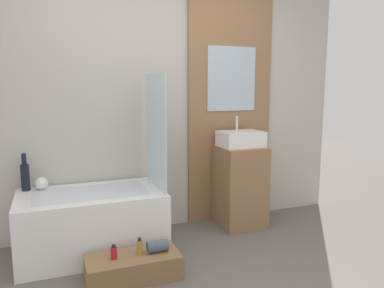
{
  "coord_description": "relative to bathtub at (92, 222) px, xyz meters",
  "views": [
    {
      "loc": [
        -0.97,
        -2.05,
        1.46
      ],
      "look_at": [
        0.09,
        0.7,
        0.99
      ],
      "focal_mm": 35.0,
      "sensor_mm": 36.0,
      "label": 1
    }
  ],
  "objects": [
    {
      "name": "glass_shower_screen",
      "position": [
        0.58,
        -0.03,
        0.78
      ],
      "size": [
        0.01,
        0.62,
        1.02
      ],
      "primitive_type": "cube",
      "color": "silver",
      "rests_on": "bathtub"
    },
    {
      "name": "vase_round_light",
      "position": [
        -0.39,
        0.25,
        0.33
      ],
      "size": [
        0.11,
        0.11,
        0.11
      ],
      "primitive_type": "sphere",
      "color": "silver",
      "rests_on": "bathtub"
    },
    {
      "name": "bottle_soap_secondary",
      "position": [
        0.28,
        -0.58,
        -0.03
      ],
      "size": [
        0.04,
        0.04,
        0.13
      ],
      "color": "#B2752D",
      "rests_on": "wooden_step_bench"
    },
    {
      "name": "vanity_cabinet",
      "position": [
        1.51,
        0.11,
        0.15
      ],
      "size": [
        0.45,
        0.45,
        0.84
      ],
      "primitive_type": "cube",
      "color": "#8E6642",
      "rests_on": "ground_plane"
    },
    {
      "name": "wall_tiled_back",
      "position": [
        0.66,
        0.41,
        1.03
      ],
      "size": [
        4.2,
        0.06,
        2.6
      ],
      "primitive_type": "cube",
      "color": "#B7B2A8",
      "rests_on": "ground_plane"
    },
    {
      "name": "bottle_soap_primary",
      "position": [
        0.09,
        -0.58,
        -0.04
      ],
      "size": [
        0.05,
        0.05,
        0.11
      ],
      "color": "#B21928",
      "rests_on": "wooden_step_bench"
    },
    {
      "name": "wooden_step_bench",
      "position": [
        0.23,
        -0.58,
        -0.18
      ],
      "size": [
        0.7,
        0.33,
        0.19
      ],
      "primitive_type": "cube",
      "color": "olive",
      "rests_on": "ground_plane"
    },
    {
      "name": "vase_tall_dark",
      "position": [
        -0.52,
        0.27,
        0.4
      ],
      "size": [
        0.07,
        0.07,
        0.33
      ],
      "color": "black",
      "rests_on": "bathtub"
    },
    {
      "name": "wall_wood_accent",
      "position": [
        1.51,
        0.36,
        1.04
      ],
      "size": [
        0.95,
        0.04,
        2.6
      ],
      "color": "#8E6642",
      "rests_on": "ground_plane"
    },
    {
      "name": "bathtub",
      "position": [
        0.0,
        0.0,
        0.0
      ],
      "size": [
        1.22,
        0.71,
        0.54
      ],
      "color": "white",
      "rests_on": "ground_plane"
    },
    {
      "name": "towel_roll",
      "position": [
        0.43,
        -0.58,
        -0.04
      ],
      "size": [
        0.16,
        0.09,
        0.09
      ],
      "primitive_type": "cylinder",
      "rotation": [
        0.0,
        1.57,
        0.0
      ],
      "color": "#4C5666",
      "rests_on": "wooden_step_bench"
    },
    {
      "name": "sink",
      "position": [
        1.51,
        0.11,
        0.64
      ],
      "size": [
        0.43,
        0.33,
        0.31
      ],
      "color": "white",
      "rests_on": "vanity_cabinet"
    }
  ]
}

